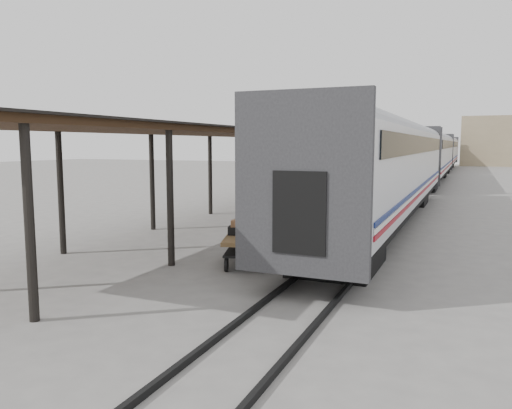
{
  "coord_description": "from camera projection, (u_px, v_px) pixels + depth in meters",
  "views": [
    {
      "loc": [
        6.51,
        -14.1,
        3.52
      ],
      "look_at": [
        0.62,
        -0.33,
        1.7
      ],
      "focal_mm": 35.0,
      "sensor_mm": 36.0,
      "label": 1
    }
  ],
  "objects": [
    {
      "name": "ground",
      "position": [
        242.0,
        255.0,
        15.84
      ],
      "size": [
        160.0,
        160.0,
        0.0
      ],
      "primitive_type": "plane",
      "color": "slate",
      "rests_on": "ground"
    },
    {
      "name": "train",
      "position": [
        430.0,
        153.0,
        45.11
      ],
      "size": [
        3.45,
        76.01,
        4.01
      ],
      "color": "silver",
      "rests_on": "ground"
    },
    {
      "name": "canopy",
      "position": [
        332.0,
        138.0,
        38.59
      ],
      "size": [
        4.9,
        64.3,
        4.15
      ],
      "color": "#422B19",
      "rests_on": "ground"
    },
    {
      "name": "rails",
      "position": [
        429.0,
        182.0,
        45.62
      ],
      "size": [
        1.54,
        150.0,
        0.12
      ],
      "color": "black",
      "rests_on": "ground"
    },
    {
      "name": "building_left",
      "position": [
        375.0,
        147.0,
        94.23
      ],
      "size": [
        12.0,
        8.0,
        6.0
      ],
      "primitive_type": "cube",
      "color": "tan",
      "rests_on": "ground"
    },
    {
      "name": "baggage_cart",
      "position": [
        248.0,
        242.0,
        14.66
      ],
      "size": [
        1.93,
        2.67,
        0.86
      ],
      "rotation": [
        0.0,
        0.0,
        0.32
      ],
      "color": "brown",
      "rests_on": "ground"
    },
    {
      "name": "suitcase_stack",
      "position": [
        245.0,
        227.0,
        14.95
      ],
      "size": [
        1.22,
        1.33,
        0.43
      ],
      "rotation": [
        0.0,
        0.0,
        0.32
      ],
      "color": "#3B3B3E",
      "rests_on": "baggage_cart"
    },
    {
      "name": "luggage_tug",
      "position": [
        304.0,
        191.0,
        30.14
      ],
      "size": [
        1.15,
        1.75,
        1.48
      ],
      "rotation": [
        0.0,
        0.0,
        -0.07
      ],
      "color": "maroon",
      "rests_on": "ground"
    },
    {
      "name": "porter",
      "position": [
        246.0,
        211.0,
        13.85
      ],
      "size": [
        0.57,
        0.69,
        1.62
      ],
      "primitive_type": "imported",
      "rotation": [
        0.0,
        0.0,
        1.22
      ],
      "color": "navy",
      "rests_on": "baggage_cart"
    },
    {
      "name": "pedestrian",
      "position": [
        320.0,
        184.0,
        33.5
      ],
      "size": [
        1.12,
        0.81,
        1.76
      ],
      "primitive_type": "imported",
      "rotation": [
        0.0,
        0.0,
        3.56
      ],
      "color": "black",
      "rests_on": "ground"
    }
  ]
}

